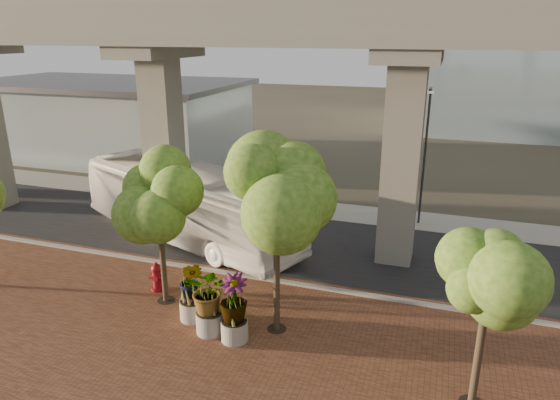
% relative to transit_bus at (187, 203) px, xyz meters
% --- Properties ---
extents(ground, '(160.00, 160.00, 0.00)m').
position_rel_transit_bus_xyz_m(ground, '(4.41, -1.24, -1.89)').
color(ground, '#383429').
rests_on(ground, ground).
extents(brick_plaza, '(70.00, 13.00, 0.06)m').
position_rel_transit_bus_xyz_m(brick_plaza, '(4.41, -9.24, -1.86)').
color(brick_plaza, brown).
rests_on(brick_plaza, ground).
extents(asphalt_road, '(90.00, 8.00, 0.04)m').
position_rel_transit_bus_xyz_m(asphalt_road, '(4.41, 0.76, -1.87)').
color(asphalt_road, black).
rests_on(asphalt_road, ground).
extents(curb_strip, '(70.00, 0.25, 0.16)m').
position_rel_transit_bus_xyz_m(curb_strip, '(4.41, -3.24, -1.81)').
color(curb_strip, '#9C9A92').
rests_on(curb_strip, ground).
extents(far_sidewalk, '(90.00, 3.00, 0.06)m').
position_rel_transit_bus_xyz_m(far_sidewalk, '(4.41, 6.26, -1.86)').
color(far_sidewalk, '#9C9A92').
rests_on(far_sidewalk, ground).
extents(transit_viaduct, '(72.00, 5.60, 12.40)m').
position_rel_transit_bus_xyz_m(transit_viaduct, '(4.41, 0.76, 5.39)').
color(transit_viaduct, gray).
rests_on(transit_viaduct, ground).
extents(station_pavilion, '(23.00, 13.00, 6.30)m').
position_rel_transit_bus_xyz_m(station_pavilion, '(-15.59, 14.76, 1.32)').
color(station_pavilion, silver).
rests_on(station_pavilion, ground).
extents(transit_bus, '(13.80, 8.04, 3.79)m').
position_rel_transit_bus_xyz_m(transit_bus, '(0.00, 0.00, 0.00)').
color(transit_bus, white).
rests_on(transit_bus, ground).
extents(fire_hydrant, '(0.61, 0.55, 1.23)m').
position_rel_transit_bus_xyz_m(fire_hydrant, '(1.48, -5.45, -1.24)').
color(fire_hydrant, maroon).
rests_on(fire_hydrant, ground).
extents(planter_front, '(2.26, 2.26, 2.48)m').
position_rel_transit_bus_xyz_m(planter_front, '(4.91, -7.53, -0.33)').
color(planter_front, '#ABA89B').
rests_on(planter_front, ground).
extents(planter_right, '(2.30, 2.30, 2.46)m').
position_rel_transit_bus_xyz_m(planter_right, '(5.91, -7.70, -0.34)').
color(planter_right, gray).
rests_on(planter_right, ground).
extents(planter_left, '(2.14, 2.14, 2.35)m').
position_rel_transit_bus_xyz_m(planter_left, '(3.91, -6.96, -0.41)').
color(planter_left, '#A49F94').
rests_on(planter_left, ground).
extents(street_tree_near_west, '(3.85, 3.85, 6.09)m').
position_rel_transit_bus_xyz_m(street_tree_near_west, '(2.26, -6.11, 2.49)').
color(street_tree_near_west, '#433426').
rests_on(street_tree_near_west, ground).
extents(street_tree_near_east, '(4.15, 4.15, 7.32)m').
position_rel_transit_bus_xyz_m(street_tree_near_east, '(7.08, -6.62, 3.57)').
color(street_tree_near_east, '#433426').
rests_on(street_tree_near_east, ground).
extents(street_tree_far_east, '(3.01, 3.01, 5.22)m').
position_rel_transit_bus_xyz_m(street_tree_far_east, '(13.62, -8.43, 2.00)').
color(street_tree_far_east, '#433426').
rests_on(street_tree_far_east, ground).
extents(streetlamp_west, '(0.44, 1.28, 8.81)m').
position_rel_transit_bus_xyz_m(streetlamp_west, '(-5.56, 4.64, 3.25)').
color(streetlamp_west, '#2B2B30').
rests_on(streetlamp_west, ground).
extents(streetlamp_east, '(0.37, 1.08, 7.48)m').
position_rel_transit_bus_xyz_m(streetlamp_east, '(11.21, 5.79, 2.47)').
color(streetlamp_east, '#2F2F34').
rests_on(streetlamp_east, ground).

